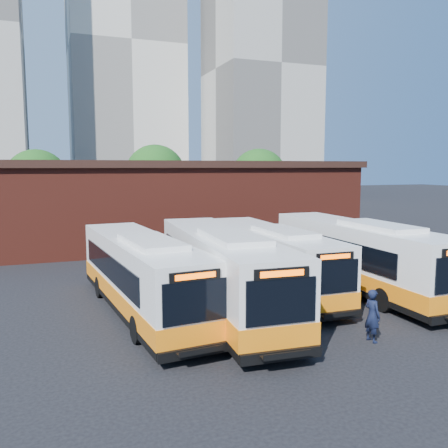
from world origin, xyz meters
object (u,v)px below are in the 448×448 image
object	(u,v)px
bus_west	(142,277)
bus_midwest	(221,274)
transit_worker	(372,315)
bus_mideast	(271,261)
bus_east	(359,258)

from	to	relation	value
bus_west	bus_midwest	size ratio (longest dim) A/B	0.95
bus_midwest	transit_worker	bearing A→B (deg)	-51.17
bus_west	bus_midwest	distance (m)	3.26
bus_west	transit_worker	bearing A→B (deg)	-46.68
bus_mideast	transit_worker	size ratio (longest dim) A/B	6.38
bus_west	bus_east	world-z (taller)	bus_east
bus_west	bus_midwest	xyz separation A→B (m)	(3.14, -0.87, 0.08)
transit_worker	bus_east	bearing A→B (deg)	-36.88
bus_mideast	bus_east	xyz separation A→B (m)	(4.07, -1.38, 0.12)
bus_midwest	bus_mideast	world-z (taller)	bus_midwest
bus_west	bus_midwest	world-z (taller)	bus_midwest
bus_midwest	bus_east	distance (m)	7.49
bus_west	bus_east	size ratio (longest dim) A/B	0.96
bus_west	bus_east	xyz separation A→B (m)	(10.58, 0.01, 0.07)
bus_mideast	transit_worker	world-z (taller)	bus_mideast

